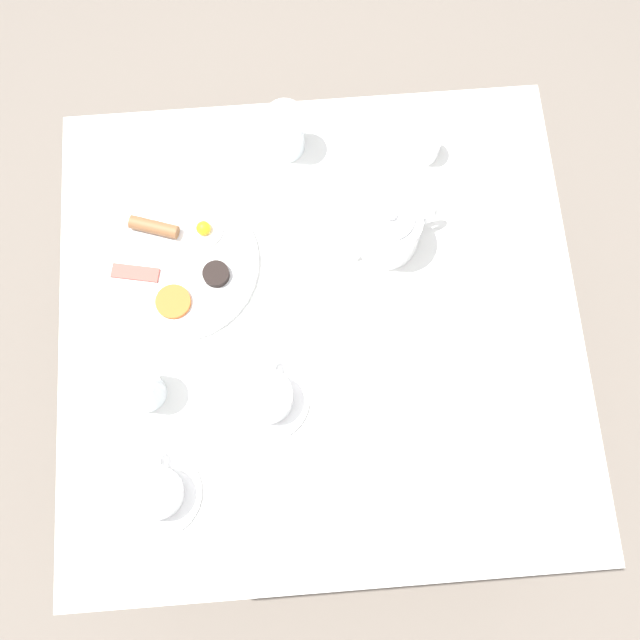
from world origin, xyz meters
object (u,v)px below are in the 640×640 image
water_glass_short (141,388)px  fork_by_plate (306,501)px  knife_by_plate (505,344)px  teacup_with_saucer_left (267,397)px  teacup_with_saucer_right (156,492)px  creamer_jug (426,145)px  water_glass_tall (286,132)px  napkin_folded (434,452)px  spoon_for_tea (546,477)px  breakfast_plate (178,262)px  teapot_near (389,230)px

water_glass_short → fork_by_plate: (-0.21, -0.26, -0.05)m
knife_by_plate → teacup_with_saucer_left: bearing=98.9°
teacup_with_saucer_right → water_glass_short: 0.18m
water_glass_short → creamer_jug: water_glass_short is taller
water_glass_short → teacup_with_saucer_left: bearing=-97.6°
water_glass_tall → fork_by_plate: size_ratio=0.66×
teacup_with_saucer_right → napkin_folded: 0.47m
teacup_with_saucer_left → fork_by_plate: bearing=-163.2°
fork_by_plate → spoon_for_tea: same height
water_glass_short → spoon_for_tea: size_ratio=0.69×
breakfast_plate → creamer_jug: bearing=-68.2°
teacup_with_saucer_right → napkin_folded: (0.03, -0.47, -0.02)m
napkin_folded → spoon_for_tea: 0.19m
napkin_folded → spoon_for_tea: (-0.06, -0.19, -0.00)m
water_glass_short → creamer_jug: bearing=-51.4°
teapot_near → napkin_folded: teapot_near is taller
water_glass_short → knife_by_plate: size_ratio=0.54×
fork_by_plate → creamer_jug: bearing=-23.3°
breakfast_plate → water_glass_tall: bearing=-43.7°
fork_by_plate → water_glass_short: bearing=52.1°
breakfast_plate → water_glass_short: bearing=165.7°
teapot_near → knife_by_plate: 0.29m
water_glass_tall → fork_by_plate: bearing=179.1°
spoon_for_tea → teacup_with_saucer_right: bearing=87.9°
teapot_near → spoon_for_tea: bearing=96.8°
water_glass_tall → napkin_folded: water_glass_tall is taller
water_glass_tall → napkin_folded: size_ratio=0.68×
creamer_jug → breakfast_plate: bearing=111.8°
water_glass_tall → spoon_for_tea: (-0.66, -0.40, -0.06)m
teapot_near → fork_by_plate: (-0.46, 0.18, -0.05)m
water_glass_tall → fork_by_plate: water_glass_tall is taller
water_glass_short → napkin_folded: size_ratio=0.59×
teacup_with_saucer_left → spoon_for_tea: size_ratio=1.00×
spoon_for_tea → teacup_with_saucer_left: bearing=69.9°
napkin_folded → spoon_for_tea: napkin_folded is taller
water_glass_short → breakfast_plate: bearing=-14.3°
teacup_with_saucer_left → creamer_jug: same height
water_glass_tall → napkin_folded: (-0.60, -0.21, -0.05)m
fork_by_plate → knife_by_plate: size_ratio=0.94×
breakfast_plate → fork_by_plate: bearing=-155.4°
water_glass_short → napkin_folded: 0.51m
creamer_jug → fork_by_plate: (-0.63, 0.27, -0.03)m
creamer_jug → teacup_with_saucer_left: bearing=144.5°
spoon_for_tea → creamer_jug: bearing=12.3°
water_glass_tall → spoon_for_tea: size_ratio=0.79×
water_glass_tall → knife_by_plate: 0.56m
teapot_near → teacup_with_saucer_left: bearing=30.2°
fork_by_plate → water_glass_tall: bearing=-0.9°
teacup_with_saucer_left → knife_by_plate: teacup_with_saucer_left is taller
breakfast_plate → teapot_near: teapot_near is taller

